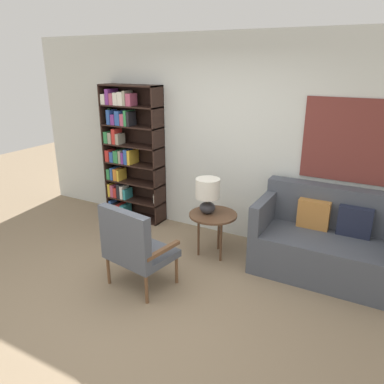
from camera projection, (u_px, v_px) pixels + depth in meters
name	position (u px, v px, depth m)	size (l,w,h in m)	color
ground_plane	(135.00, 305.00, 3.80)	(14.00, 14.00, 0.00)	#847056
wall_back	(223.00, 139.00, 5.02)	(6.40, 0.08, 2.70)	silver
bookshelf	(127.00, 151.00, 5.64)	(0.94, 0.30, 2.03)	black
armchair	(133.00, 244.00, 3.92)	(0.75, 0.65, 0.94)	brown
couch	(329.00, 243.00, 4.28)	(1.63, 0.84, 0.98)	#474C56
side_table	(213.00, 218.00, 4.62)	(0.59, 0.59, 0.56)	brown
table_lamp	(208.00, 192.00, 4.54)	(0.30, 0.30, 0.44)	#2D2D33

